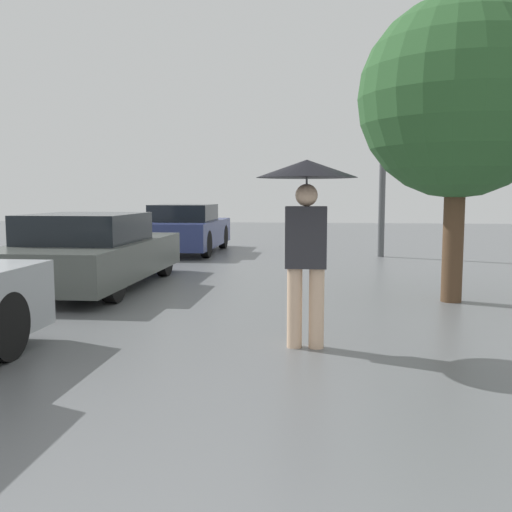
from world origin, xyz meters
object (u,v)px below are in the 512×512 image
street_lamp (383,144)px  parked_car_farthest (186,230)px  tree (458,99)px  pedestrian (306,203)px  parked_car_middle (91,252)px

street_lamp → parked_car_farthest: bearing=174.4°
tree → street_lamp: (-0.38, 5.88, -0.11)m
pedestrian → parked_car_middle: size_ratio=0.43×
parked_car_middle → parked_car_farthest: (0.25, 5.69, 0.02)m
parked_car_middle → tree: (5.63, -0.68, 2.26)m
pedestrian → parked_car_farthest: 9.71m
parked_car_middle → street_lamp: size_ratio=1.02×
parked_car_middle → parked_car_farthest: 5.70m
parked_car_middle → street_lamp: (5.25, 5.20, 2.14)m
tree → street_lamp: size_ratio=1.00×
pedestrian → parked_car_middle: bearing=136.9°
parked_car_farthest → tree: size_ratio=0.93×
pedestrian → tree: size_ratio=0.44×
pedestrian → street_lamp: 8.83m
pedestrian → street_lamp: street_lamp is taller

